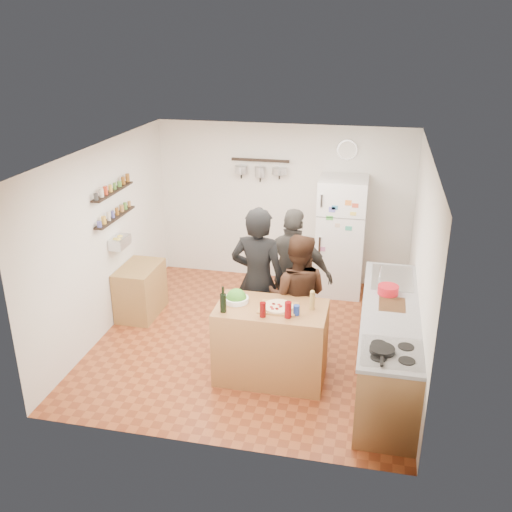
% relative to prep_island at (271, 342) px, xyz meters
% --- Properties ---
extents(room_shell, '(4.20, 4.20, 4.20)m').
position_rel_prep_island_xyz_m(room_shell, '(-0.37, 1.18, 0.79)').
color(room_shell, brown).
rests_on(room_shell, ground).
extents(prep_island, '(1.25, 0.72, 0.91)m').
position_rel_prep_island_xyz_m(prep_island, '(0.00, 0.00, 0.00)').
color(prep_island, '#9D7039').
rests_on(prep_island, floor).
extents(pizza_board, '(0.42, 0.34, 0.02)m').
position_rel_prep_island_xyz_m(pizza_board, '(0.08, -0.02, 0.47)').
color(pizza_board, olive).
rests_on(pizza_board, prep_island).
extents(pizza, '(0.34, 0.34, 0.02)m').
position_rel_prep_island_xyz_m(pizza, '(0.08, -0.02, 0.48)').
color(pizza, '#CAB285').
rests_on(pizza, pizza_board).
extents(salad_bowl, '(0.28, 0.28, 0.06)m').
position_rel_prep_island_xyz_m(salad_bowl, '(-0.42, 0.05, 0.48)').
color(salad_bowl, white).
rests_on(salad_bowl, prep_island).
extents(wine_bottle, '(0.07, 0.07, 0.21)m').
position_rel_prep_island_xyz_m(wine_bottle, '(-0.50, -0.22, 0.56)').
color(wine_bottle, black).
rests_on(wine_bottle, prep_island).
extents(wine_glass_near, '(0.07, 0.07, 0.17)m').
position_rel_prep_island_xyz_m(wine_glass_near, '(-0.05, -0.24, 0.54)').
color(wine_glass_near, '#530707').
rests_on(wine_glass_near, prep_island).
extents(wine_glass_far, '(0.08, 0.08, 0.18)m').
position_rel_prep_island_xyz_m(wine_glass_far, '(0.22, -0.20, 0.55)').
color(wine_glass_far, '#5F080B').
rests_on(wine_glass_far, prep_island).
extents(pepper_mill, '(0.06, 0.06, 0.18)m').
position_rel_prep_island_xyz_m(pepper_mill, '(0.45, 0.05, 0.55)').
color(pepper_mill, olive).
rests_on(pepper_mill, prep_island).
extents(salt_canister, '(0.07, 0.07, 0.11)m').
position_rel_prep_island_xyz_m(salt_canister, '(0.30, -0.12, 0.51)').
color(salt_canister, navy).
rests_on(salt_canister, prep_island).
extents(person_left, '(0.73, 0.52, 1.89)m').
position_rel_prep_island_xyz_m(person_left, '(-0.28, 0.59, 0.49)').
color(person_left, black).
rests_on(person_left, floor).
extents(person_center, '(0.78, 0.61, 1.60)m').
position_rel_prep_island_xyz_m(person_center, '(0.21, 0.56, 0.34)').
color(person_center, black).
rests_on(person_center, floor).
extents(person_back, '(1.09, 0.59, 1.76)m').
position_rel_prep_island_xyz_m(person_back, '(0.09, 1.02, 0.42)').
color(person_back, '#2F2C2A').
rests_on(person_back, floor).
extents(counter_run, '(0.63, 2.63, 0.90)m').
position_rel_prep_island_xyz_m(counter_run, '(1.33, 0.24, -0.01)').
color(counter_run, '#9E7042').
rests_on(counter_run, floor).
extents(stove_top, '(0.60, 0.62, 0.02)m').
position_rel_prep_island_xyz_m(stove_top, '(1.33, -0.71, 0.46)').
color(stove_top, white).
rests_on(stove_top, counter_run).
extents(skillet, '(0.25, 0.25, 0.05)m').
position_rel_prep_island_xyz_m(skillet, '(1.23, -0.72, 0.49)').
color(skillet, black).
rests_on(skillet, stove_top).
extents(sink, '(0.50, 0.80, 0.03)m').
position_rel_prep_island_xyz_m(sink, '(1.33, 1.09, 0.46)').
color(sink, silver).
rests_on(sink, counter_run).
extents(cutting_board, '(0.30, 0.40, 0.02)m').
position_rel_prep_island_xyz_m(cutting_board, '(1.33, 0.35, 0.46)').
color(cutting_board, brown).
rests_on(cutting_board, counter_run).
extents(red_bowl, '(0.24, 0.24, 0.10)m').
position_rel_prep_island_xyz_m(red_bowl, '(1.28, 0.62, 0.52)').
color(red_bowl, '#B51420').
rests_on(red_bowl, counter_run).
extents(fridge, '(0.70, 0.68, 1.80)m').
position_rel_prep_island_xyz_m(fridge, '(0.58, 2.54, 0.45)').
color(fridge, white).
rests_on(fridge, floor).
extents(wall_clock, '(0.30, 0.03, 0.30)m').
position_rel_prep_island_xyz_m(wall_clock, '(0.58, 2.87, 1.69)').
color(wall_clock, silver).
rests_on(wall_clock, back_wall).
extents(spice_shelf_lower, '(0.12, 1.00, 0.02)m').
position_rel_prep_island_xyz_m(spice_shelf_lower, '(-2.30, 0.99, 1.04)').
color(spice_shelf_lower, black).
rests_on(spice_shelf_lower, left_wall).
extents(spice_shelf_upper, '(0.12, 1.00, 0.02)m').
position_rel_prep_island_xyz_m(spice_shelf_upper, '(-2.30, 0.99, 1.40)').
color(spice_shelf_upper, black).
rests_on(spice_shelf_upper, left_wall).
extents(produce_basket, '(0.18, 0.35, 0.14)m').
position_rel_prep_island_xyz_m(produce_basket, '(-2.27, 0.99, 0.69)').
color(produce_basket, silver).
rests_on(produce_basket, left_wall).
extents(side_table, '(0.50, 0.80, 0.73)m').
position_rel_prep_island_xyz_m(side_table, '(-2.11, 1.16, -0.09)').
color(side_table, olive).
rests_on(side_table, floor).
extents(pot_rack, '(0.90, 0.04, 0.04)m').
position_rel_prep_island_xyz_m(pot_rack, '(-0.72, 2.79, 1.49)').
color(pot_rack, black).
rests_on(pot_rack, back_wall).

